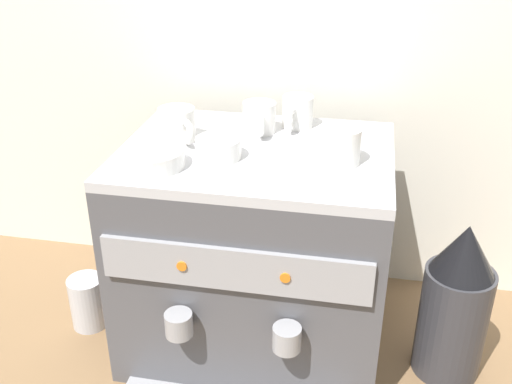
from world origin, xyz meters
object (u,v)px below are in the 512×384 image
at_px(ceramic_cup_3, 342,145).
at_px(ceramic_bowl_0, 218,149).
at_px(espresso_machine, 256,251).
at_px(milk_pitcher, 88,302).
at_px(ceramic_cup_0, 178,125).
at_px(ceramic_cup_1, 297,112).
at_px(ceramic_bowl_1, 152,159).
at_px(ceramic_cup_2, 259,118).
at_px(coffee_grinder, 455,304).

height_order(ceramic_cup_3, ceramic_bowl_0, ceramic_cup_3).
bearing_deg(espresso_machine, milk_pitcher, -175.01).
bearing_deg(ceramic_bowl_0, ceramic_cup_0, 145.81).
xyz_separation_m(ceramic_cup_1, ceramic_bowl_1, (-0.25, -0.27, -0.02)).
distance_m(ceramic_cup_2, ceramic_bowl_1, 0.28).
distance_m(ceramic_bowl_1, coffee_grinder, 0.72).
height_order(ceramic_cup_0, ceramic_cup_1, same).
distance_m(ceramic_bowl_0, milk_pitcher, 0.57).
bearing_deg(ceramic_cup_0, ceramic_cup_1, 28.31).
height_order(ceramic_cup_0, ceramic_bowl_0, ceramic_cup_0).
bearing_deg(ceramic_cup_0, ceramic_cup_2, 26.94).
bearing_deg(milk_pitcher, ceramic_cup_3, 0.89).
bearing_deg(ceramic_cup_2, ceramic_cup_3, -34.09).
xyz_separation_m(ceramic_cup_3, ceramic_bowl_0, (-0.25, -0.03, -0.02)).
relative_size(espresso_machine, ceramic_bowl_0, 6.15).
bearing_deg(ceramic_cup_1, ceramic_cup_3, -57.41).
xyz_separation_m(espresso_machine, milk_pitcher, (-0.42, -0.04, -0.18)).
relative_size(ceramic_cup_2, milk_pitcher, 0.81).
relative_size(ceramic_cup_0, milk_pitcher, 0.76).
relative_size(ceramic_cup_0, ceramic_bowl_1, 0.80).
height_order(espresso_machine, ceramic_bowl_0, ceramic_bowl_0).
distance_m(ceramic_cup_0, ceramic_cup_1, 0.27).
relative_size(espresso_machine, ceramic_cup_2, 5.18).
relative_size(espresso_machine, milk_pitcher, 4.21).
distance_m(ceramic_cup_3, milk_pitcher, 0.75).
bearing_deg(ceramic_cup_1, ceramic_bowl_0, -123.34).
height_order(ceramic_bowl_0, coffee_grinder, ceramic_bowl_0).
relative_size(ceramic_cup_1, ceramic_bowl_0, 1.17).
distance_m(espresso_machine, ceramic_cup_2, 0.30).
bearing_deg(coffee_grinder, ceramic_cup_2, 164.36).
relative_size(ceramic_cup_1, coffee_grinder, 0.29).
bearing_deg(ceramic_cup_2, ceramic_bowl_0, -109.46).
distance_m(ceramic_cup_0, ceramic_bowl_1, 0.14).
bearing_deg(ceramic_bowl_0, ceramic_bowl_1, -150.78).
bearing_deg(ceramic_bowl_0, ceramic_cup_1, 56.66).
bearing_deg(ceramic_cup_0, coffee_grinder, -4.21).
bearing_deg(milk_pitcher, coffee_grinder, 0.69).
xyz_separation_m(ceramic_cup_0, coffee_grinder, (0.62, -0.05, -0.35)).
xyz_separation_m(espresso_machine, coffee_grinder, (0.44, -0.03, -0.06)).
distance_m(espresso_machine, ceramic_cup_3, 0.34).
height_order(espresso_machine, ceramic_bowl_1, ceramic_bowl_1).
height_order(espresso_machine, ceramic_cup_2, ceramic_cup_2).
bearing_deg(ceramic_bowl_1, ceramic_bowl_0, 29.22).
height_order(ceramic_cup_3, milk_pitcher, ceramic_cup_3).
height_order(ceramic_cup_0, ceramic_bowl_1, ceramic_cup_0).
bearing_deg(ceramic_bowl_1, ceramic_cup_3, 14.19).
xyz_separation_m(espresso_machine, ceramic_bowl_1, (-0.18, -0.12, 0.27)).
relative_size(ceramic_cup_2, ceramic_cup_3, 0.96).
distance_m(ceramic_cup_3, ceramic_bowl_1, 0.37).
xyz_separation_m(espresso_machine, ceramic_bowl_0, (-0.07, -0.05, 0.27)).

